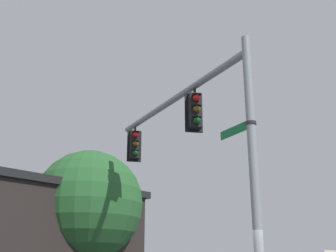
# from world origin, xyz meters

# --- Properties ---
(signal_pole) EXTENTS (0.22, 0.22, 7.35)m
(signal_pole) POSITION_xyz_m (0.00, 0.00, 3.68)
(signal_pole) COLOR gray
(signal_pole) RESTS_ON ground
(mast_arm) EXTENTS (2.36, 7.14, 0.21)m
(mast_arm) POSITION_xyz_m (1.08, -3.54, 6.92)
(mast_arm) COLOR gray
(traffic_light_nearest_pole) EXTENTS (0.54, 0.49, 1.31)m
(traffic_light_nearest_pole) POSITION_xyz_m (0.71, -2.33, 6.12)
(traffic_light_nearest_pole) COLOR black
(traffic_light_mid_inner) EXTENTS (0.54, 0.49, 1.31)m
(traffic_light_mid_inner) POSITION_xyz_m (1.94, -6.36, 6.12)
(traffic_light_mid_inner) COLOR black
(street_name_sign) EXTENTS (0.50, 1.31, 0.22)m
(street_name_sign) POSITION_xyz_m (0.11, -0.37, 5.01)
(street_name_sign) COLOR #147238
(tree_by_storefront) EXTENTS (4.62, 4.62, 6.59)m
(tree_by_storefront) POSITION_xyz_m (3.43, -9.60, 4.27)
(tree_by_storefront) COLOR #4C3823
(tree_by_storefront) RESTS_ON ground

